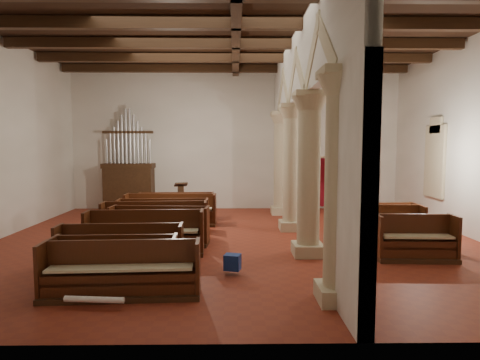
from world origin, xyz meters
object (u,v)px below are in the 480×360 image
aisle_pew_0 (415,245)px  nave_pew_0 (121,279)px  lectern (181,200)px  processional_banner (337,193)px  pipe_organ (129,178)px

aisle_pew_0 → nave_pew_0: bearing=-157.7°
lectern → processional_banner: processional_banner is taller
pipe_organ → processional_banner: bearing=-2.8°
pipe_organ → processional_banner: pipe_organ is taller
processional_banner → pipe_organ: bearing=164.5°
lectern → aisle_pew_0: bearing=-63.2°
processional_banner → aisle_pew_0: processional_banner is taller
lectern → processional_banner: (6.48, 0.10, 0.27)m
pipe_organ → lectern: size_ratio=3.49×
nave_pew_0 → pipe_organ: bearing=100.8°
lectern → nave_pew_0: size_ratio=0.44×
pipe_organ → processional_banner: size_ratio=1.87×
pipe_organ → nave_pew_0: 10.06m
lectern → aisle_pew_0: size_ratio=0.66×
nave_pew_0 → aisle_pew_0: 6.83m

